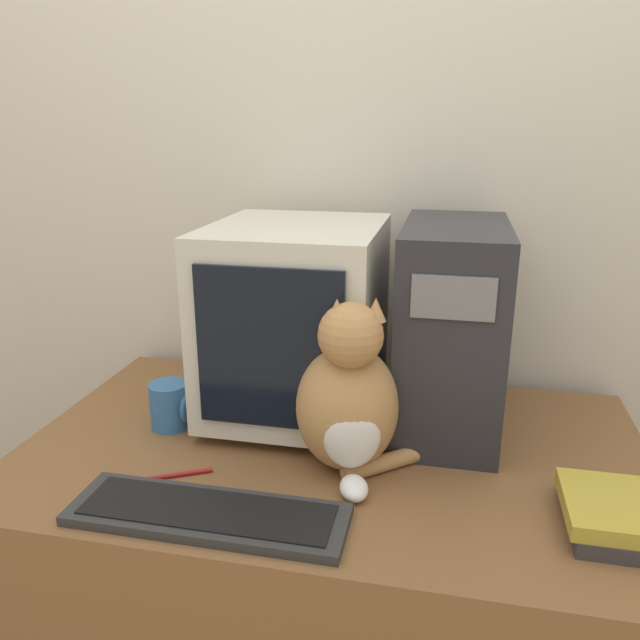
# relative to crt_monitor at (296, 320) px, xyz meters

# --- Properties ---
(wall_back) EXTENTS (7.00, 0.05, 2.50)m
(wall_back) POSITION_rel_crt_monitor_xyz_m (0.11, 0.32, 0.24)
(wall_back) COLOR beige
(wall_back) RESTS_ON ground_plane
(desk) EXTENTS (1.30, 0.79, 0.78)m
(desk) POSITION_rel_crt_monitor_xyz_m (0.11, -0.14, -0.62)
(desk) COLOR brown
(desk) RESTS_ON ground_plane
(crt_monitor) EXTENTS (0.37, 0.43, 0.44)m
(crt_monitor) POSITION_rel_crt_monitor_xyz_m (0.00, 0.00, 0.00)
(crt_monitor) COLOR beige
(crt_monitor) RESTS_ON desk
(computer_tower) EXTENTS (0.22, 0.42, 0.45)m
(computer_tower) POSITION_rel_crt_monitor_xyz_m (0.34, 0.02, -0.00)
(computer_tower) COLOR #28282D
(computer_tower) RESTS_ON desk
(keyboard) EXTENTS (0.49, 0.15, 0.02)m
(keyboard) POSITION_rel_crt_monitor_xyz_m (-0.05, -0.44, -0.22)
(keyboard) COLOR #2D2D2D
(keyboard) RESTS_ON desk
(cat) EXTENTS (0.31, 0.27, 0.36)m
(cat) POSITION_rel_crt_monitor_xyz_m (0.16, -0.22, -0.08)
(cat) COLOR #B7844C
(cat) RESTS_ON desk
(book_stack) EXTENTS (0.15, 0.21, 0.06)m
(book_stack) POSITION_rel_crt_monitor_xyz_m (0.62, -0.32, -0.20)
(book_stack) COLOR #383333
(book_stack) RESTS_ON desk
(pen) EXTENTS (0.14, 0.08, 0.01)m
(pen) POSITION_rel_crt_monitor_xyz_m (-0.17, -0.33, -0.22)
(pen) COLOR maroon
(pen) RESTS_ON desk
(mug) EXTENTS (0.09, 0.09, 0.10)m
(mug) POSITION_rel_crt_monitor_xyz_m (-0.26, -0.13, -0.18)
(mug) COLOR #33669E
(mug) RESTS_ON desk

